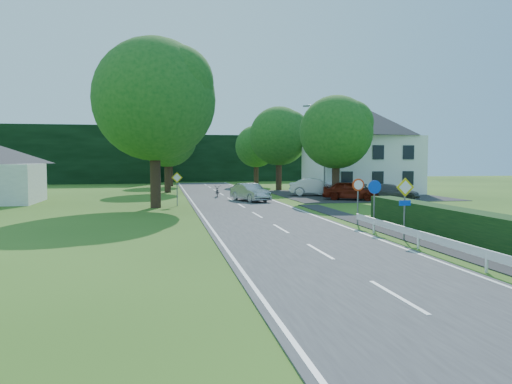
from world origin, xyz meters
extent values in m
plane|color=#2D4F16|center=(0.00, 0.00, 0.00)|extent=(160.00, 160.00, 0.00)
cube|color=#37373A|center=(0.00, 20.00, 0.02)|extent=(7.00, 80.00, 0.04)
cube|color=#252628|center=(12.00, 33.00, 0.02)|extent=(14.00, 16.00, 0.04)
cube|color=white|center=(-3.25, 20.00, 0.04)|extent=(0.12, 80.00, 0.01)
cube|color=white|center=(3.25, 20.00, 0.04)|extent=(0.12, 80.00, 0.01)
cube|color=black|center=(8.00, 66.00, 3.50)|extent=(30.00, 5.00, 7.00)
cube|color=white|center=(14.00, 36.00, 2.80)|extent=(10.00, 8.00, 5.60)
pyramid|color=#28292E|center=(14.00, 36.00, 7.10)|extent=(10.60, 8.40, 3.00)
cylinder|color=slate|center=(8.20, 30.00, 4.00)|extent=(0.16, 0.16, 8.00)
cylinder|color=slate|center=(7.40, 30.00, 7.90)|extent=(1.70, 0.10, 0.10)
cube|color=slate|center=(6.50, 30.00, 7.85)|extent=(0.50, 0.18, 0.12)
cylinder|color=slate|center=(4.30, 8.00, 1.20)|extent=(0.07, 0.07, 2.40)
cube|color=yellow|center=(4.30, 7.97, 2.20)|extent=(0.78, 0.04, 0.78)
cube|color=white|center=(4.30, 7.97, 2.20)|extent=(0.57, 0.05, 0.57)
cube|color=blue|center=(4.30, 7.97, 1.55)|extent=(0.50, 0.04, 0.22)
cylinder|color=slate|center=(4.30, 11.00, 1.10)|extent=(0.07, 0.07, 2.20)
cylinder|color=blue|center=(4.30, 10.97, 2.05)|extent=(0.64, 0.04, 0.64)
cylinder|color=slate|center=(4.30, 13.00, 1.10)|extent=(0.07, 0.07, 2.20)
cylinder|color=red|center=(4.30, 12.97, 2.05)|extent=(0.64, 0.04, 0.64)
cylinder|color=white|center=(4.30, 12.95, 2.05)|extent=(0.48, 0.04, 0.48)
cylinder|color=slate|center=(-4.50, 25.00, 1.10)|extent=(0.07, 0.07, 2.20)
cube|color=yellow|center=(-4.50, 24.97, 2.05)|extent=(0.78, 0.04, 0.78)
cube|color=white|center=(-4.50, 24.97, 2.05)|extent=(0.57, 0.05, 0.57)
imported|color=#A7A6AB|center=(1.31, 27.76, 0.74)|extent=(2.80, 4.53, 1.41)
imported|color=black|center=(-0.78, 32.55, 0.56)|extent=(0.89, 2.03, 1.04)
imported|color=#63170B|center=(9.62, 27.49, 0.81)|extent=(4.81, 3.73, 1.53)
imported|color=#BBBBC0|center=(8.25, 32.56, 0.84)|extent=(5.13, 3.06, 1.60)
imported|color=#414245|center=(12.67, 26.50, 0.70)|extent=(4.88, 3.62, 1.31)
imported|color=red|center=(12.69, 35.00, 0.89)|extent=(2.05, 2.09, 1.69)
camera|label=1|loc=(-5.56, -11.03, 3.35)|focal=35.00mm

